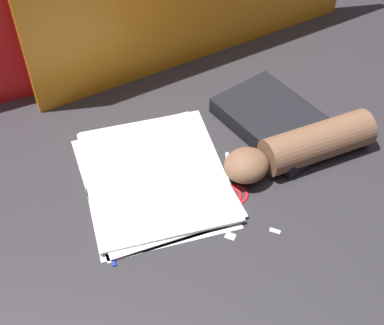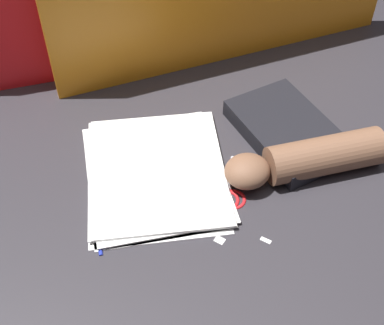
{
  "view_description": "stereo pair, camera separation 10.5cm",
  "coord_description": "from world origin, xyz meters",
  "px_view_note": "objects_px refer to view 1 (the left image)",
  "views": [
    {
      "loc": [
        -0.25,
        -0.61,
        0.83
      ],
      "look_at": [
        -0.01,
        0.07,
        0.06
      ],
      "focal_mm": 50.0,
      "sensor_mm": 36.0,
      "label": 1
    },
    {
      "loc": [
        -0.15,
        -0.64,
        0.83
      ],
      "look_at": [
        -0.01,
        0.07,
        0.06
      ],
      "focal_mm": 50.0,
      "sensor_mm": 36.0,
      "label": 2
    }
  ],
  "objects_px": {
    "paper_stack": "(154,177)",
    "book_closed": "(276,121)",
    "scissors": "(230,186)",
    "hand_forearm": "(302,147)"
  },
  "relations": [
    {
      "from": "scissors",
      "to": "hand_forearm",
      "type": "xyz_separation_m",
      "value": [
        0.17,
        0.02,
        0.04
      ]
    },
    {
      "from": "book_closed",
      "to": "scissors",
      "type": "height_order",
      "value": "book_closed"
    },
    {
      "from": "paper_stack",
      "to": "scissors",
      "type": "distance_m",
      "value": 0.16
    },
    {
      "from": "paper_stack",
      "to": "book_closed",
      "type": "xyz_separation_m",
      "value": [
        0.3,
        0.06,
        0.01
      ]
    },
    {
      "from": "book_closed",
      "to": "hand_forearm",
      "type": "relative_size",
      "value": 0.9
    },
    {
      "from": "book_closed",
      "to": "scissors",
      "type": "bearing_deg",
      "value": -141.25
    },
    {
      "from": "paper_stack",
      "to": "book_closed",
      "type": "relative_size",
      "value": 1.14
    },
    {
      "from": "book_closed",
      "to": "scissors",
      "type": "distance_m",
      "value": 0.21
    },
    {
      "from": "paper_stack",
      "to": "scissors",
      "type": "relative_size",
      "value": 2.33
    },
    {
      "from": "book_closed",
      "to": "scissors",
      "type": "relative_size",
      "value": 2.05
    }
  ]
}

